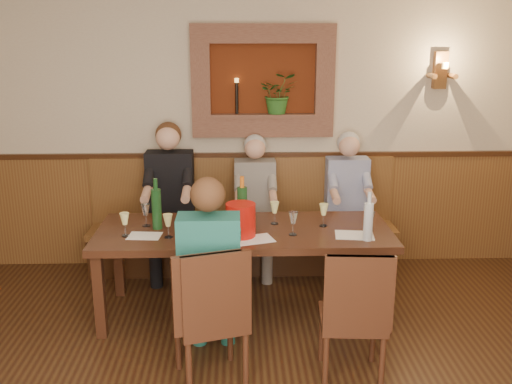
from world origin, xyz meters
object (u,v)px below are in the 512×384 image
person_bench_mid (255,218)px  wine_bottle_green_b (157,208)px  bench (243,237)px  chair_near_right (351,340)px  dining_table (244,238)px  person_bench_right (347,216)px  wine_bottle_green_a (242,207)px  chair_near_left (211,342)px  spittoon_bucket (241,220)px  person_chair_front (211,289)px  water_bottle (368,221)px  person_bench_left (170,213)px

person_bench_mid → wine_bottle_green_b: size_ratio=3.23×
bench → chair_near_right: 2.05m
wine_bottle_green_b → person_bench_mid: bearing=44.1°
dining_table → person_bench_right: (1.02, 0.84, -0.10)m
bench → wine_bottle_green_a: wine_bottle_green_a is taller
dining_table → wine_bottle_green_a: (-0.01, 0.01, 0.26)m
chair_near_left → spittoon_bucket: spittoon_bucket is taller
person_bench_right → wine_bottle_green_b: 1.94m
dining_table → wine_bottle_green_b: size_ratio=5.67×
person_bench_mid → person_chair_front: 1.66m
person_chair_front → wine_bottle_green_b: 1.00m
chair_near_left → person_chair_front: 0.36m
bench → person_bench_mid: bearing=-41.2°
bench → chair_near_left: (-0.24, -1.93, -0.04)m
dining_table → chair_near_left: 1.08m
chair_near_left → chair_near_right: size_ratio=1.03×
bench → person_chair_front: size_ratio=2.12×
wine_bottle_green_a → water_bottle: bearing=-17.3°
chair_near_left → person_bench_mid: size_ratio=0.73×
person_bench_left → spittoon_bucket: (0.67, -1.00, 0.26)m
dining_table → person_chair_front: (-0.24, -0.78, -0.09)m
wine_bottle_green_a → water_bottle: 1.01m
dining_table → chair_near_left: (-0.24, -0.98, -0.38)m
person_bench_left → person_bench_mid: size_ratio=1.09×
chair_near_left → wine_bottle_green_b: size_ratio=2.37×
water_bottle → bench: bearing=127.8°
person_bench_right → person_bench_mid: bearing=180.0°
chair_near_left → wine_bottle_green_a: 1.21m
dining_table → spittoon_bucket: size_ratio=9.02×
dining_table → person_bench_mid: person_bench_mid is taller
bench → wine_bottle_green_a: (-0.01, -0.93, 0.61)m
dining_table → spittoon_bucket: 0.27m
bench → water_bottle: size_ratio=7.76×
bench → person_bench_left: size_ratio=2.01×
chair_near_right → water_bottle: bearing=75.0°
chair_near_right → wine_bottle_green_b: bearing=148.7°
spittoon_bucket → wine_bottle_green_a: size_ratio=0.60×
chair_near_right → spittoon_bucket: (-0.74, 0.81, 0.60)m
chair_near_right → person_bench_mid: bearing=112.3°
person_bench_left → person_bench_mid: person_bench_left is taller
spittoon_bucket → wine_bottle_green_b: 0.71m
wine_bottle_green_a → bench: bearing=89.2°
water_bottle → chair_near_left: bearing=-149.6°
chair_near_left → spittoon_bucket: 1.03m
bench → person_bench_right: size_ratio=2.16×
spittoon_bucket → wine_bottle_green_a: 0.19m
person_chair_front → spittoon_bucket: person_chair_front is taller
person_bench_mid → person_bench_left: bearing=-179.7°
person_bench_mid → person_bench_right: bearing=-0.0°
wine_bottle_green_a → chair_near_right: bearing=-53.6°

